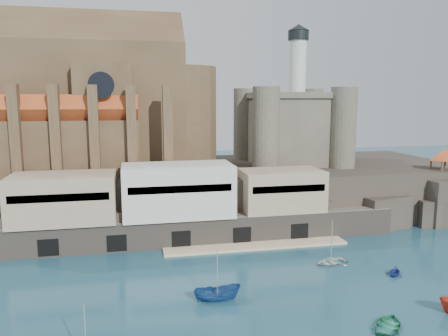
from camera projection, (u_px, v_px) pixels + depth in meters
name	position (u px, v px, depth m)	size (l,w,h in m)	color
ground	(281.00, 296.00, 52.89)	(300.00, 300.00, 0.00)	#194354
promontory	(218.00, 191.00, 90.15)	(100.00, 36.00, 10.00)	black
quay	(177.00, 206.00, 72.19)	(70.00, 12.00, 13.05)	#695F54
church	(95.00, 107.00, 85.02)	(47.00, 25.93, 30.51)	#483521
castle_keep	(291.00, 124.00, 93.00)	(21.20, 21.20, 29.30)	#4E4A3D
rock_outcrop	(441.00, 200.00, 85.74)	(14.50, 10.50, 8.70)	black
pavilion	(444.00, 156.00, 84.54)	(6.40, 6.40, 5.40)	#483521
boat_2	(217.00, 300.00, 51.76)	(2.11, 2.17, 5.62)	navy
boat_3	(389.00, 327.00, 45.70)	(3.68, 1.07, 5.16)	#1E804A
boat_6	(331.00, 263.00, 63.40)	(3.63, 1.05, 5.09)	silver
boat_7	(395.00, 275.00, 59.28)	(2.59, 1.58, 3.01)	navy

